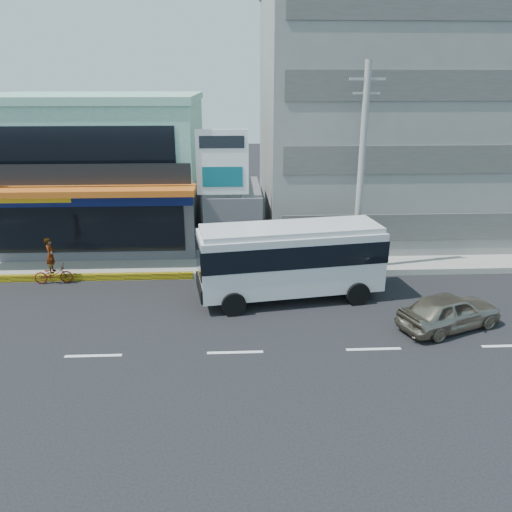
{
  "coord_description": "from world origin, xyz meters",
  "views": [
    {
      "loc": [
        0.03,
        -15.6,
        9.24
      ],
      "look_at": [
        0.93,
        4.05,
        2.2
      ],
      "focal_mm": 35.0,
      "sensor_mm": 36.0,
      "label": 1
    }
  ],
  "objects": [
    {
      "name": "satellite_dish",
      "position": [
        0.0,
        11.0,
        3.58
      ],
      "size": [
        1.5,
        1.5,
        0.15
      ],
      "primitive_type": "cylinder",
      "color": "slate",
      "rests_on": "gap_structure"
    },
    {
      "name": "sedan",
      "position": [
        8.33,
        1.5,
        0.72
      ],
      "size": [
        4.55,
        3.11,
        1.44
      ],
      "primitive_type": "imported",
      "rotation": [
        0.0,
        0.0,
        1.94
      ],
      "color": "tan",
      "rests_on": "ground"
    },
    {
      "name": "utility_pole_near",
      "position": [
        6.0,
        7.4,
        5.15
      ],
      "size": [
        1.6,
        0.3,
        10.0
      ],
      "color": "#999993",
      "rests_on": "ground"
    },
    {
      "name": "minibus",
      "position": [
        2.44,
        4.61,
        1.98
      ],
      "size": [
        8.22,
        3.72,
        3.32
      ],
      "color": "silver",
      "rests_on": "ground"
    },
    {
      "name": "gap_structure",
      "position": [
        0.0,
        12.0,
        1.75
      ],
      "size": [
        3.0,
        6.0,
        3.5
      ],
      "primitive_type": "cube",
      "color": "#4A4B50",
      "rests_on": "ground"
    },
    {
      "name": "shop_building",
      "position": [
        -8.0,
        13.95,
        4.0
      ],
      "size": [
        12.4,
        11.7,
        8.0
      ],
      "color": "#4A4B50",
      "rests_on": "ground"
    },
    {
      "name": "motorcycle_rider",
      "position": [
        -8.58,
        6.8,
        0.74
      ],
      "size": [
        1.8,
        0.77,
        2.25
      ],
      "color": "#58160C",
      "rests_on": "ground"
    },
    {
      "name": "sidewalk",
      "position": [
        5.0,
        9.5,
        0.15
      ],
      "size": [
        70.0,
        5.0,
        0.3
      ],
      "primitive_type": "cube",
      "color": "gray",
      "rests_on": "ground"
    },
    {
      "name": "billboard",
      "position": [
        -0.5,
        9.2,
        4.93
      ],
      "size": [
        2.6,
        0.18,
        6.9
      ],
      "color": "gray",
      "rests_on": "ground"
    },
    {
      "name": "ground",
      "position": [
        0.0,
        0.0,
        0.0
      ],
      "size": [
        120.0,
        120.0,
        0.0
      ],
      "primitive_type": "plane",
      "color": "black",
      "rests_on": "ground"
    },
    {
      "name": "concrete_building",
      "position": [
        10.0,
        15.0,
        7.0
      ],
      "size": [
        16.0,
        12.0,
        14.0
      ],
      "primitive_type": "cube",
      "color": "gray",
      "rests_on": "ground"
    }
  ]
}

